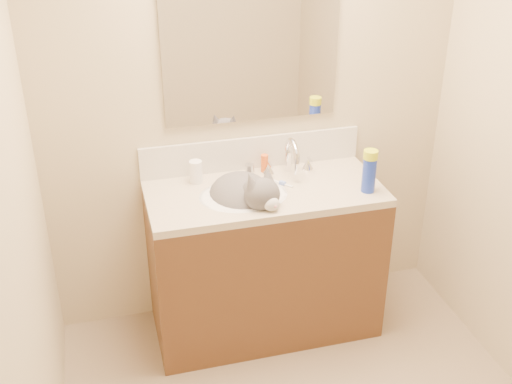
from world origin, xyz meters
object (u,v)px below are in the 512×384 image
vanity_cabinet (264,263)px  spray_can (369,174)px  basin (243,207)px  cat (246,197)px  pill_bottle (196,172)px  faucet (291,159)px  silver_jar (250,169)px  amber_bottle (264,163)px

vanity_cabinet → spray_can: bearing=-16.6°
basin → cat: 0.06m
cat → pill_bottle: size_ratio=4.18×
basin → faucet: (0.30, 0.17, 0.16)m
spray_can → silver_jar: bearing=147.1°
faucet → pill_bottle: (-0.50, 0.03, -0.03)m
pill_bottle → vanity_cabinet: bearing=-28.0°
amber_bottle → pill_bottle: bearing=-175.1°
vanity_cabinet → faucet: size_ratio=4.29×
silver_jar → cat: bearing=-109.8°
amber_bottle → faucet: bearing=-27.9°
vanity_cabinet → silver_jar: bearing=98.5°
amber_bottle → cat: bearing=-125.2°
cat → silver_jar: bearing=47.2°
vanity_cabinet → faucet: faucet is taller
faucet → pill_bottle: bearing=176.1°
silver_jar → amber_bottle: bearing=7.3°
spray_can → cat: bearing=168.7°
pill_bottle → amber_bottle: (0.38, 0.03, -0.01)m
pill_bottle → spray_can: spray_can is taller
basin → pill_bottle: bearing=135.0°
amber_bottle → spray_can: (0.44, -0.35, 0.05)m
pill_bottle → silver_jar: (0.29, 0.02, -0.03)m
basin → silver_jar: silver_jar is taller
cat → amber_bottle: cat is taller
faucet → spray_can: size_ratio=1.49×
cat → pill_bottle: (-0.21, 0.20, 0.08)m
basin → spray_can: bearing=-10.8°
amber_bottle → spray_can: size_ratio=0.52×
basin → silver_jar: bearing=67.8°
vanity_cabinet → pill_bottle: pill_bottle is taller
basin → amber_bottle: 0.31m
faucet → cat: bearing=-150.3°
basin → cat: cat is taller
basin → spray_can: size_ratio=2.40×
basin → spray_can: 0.65m
vanity_cabinet → cat: 0.45m
faucet → pill_bottle: 0.50m
cat → amber_bottle: size_ratio=5.21×
vanity_cabinet → cat: bearing=-165.8°
faucet → amber_bottle: bearing=152.1°
amber_bottle → spray_can: 0.57m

